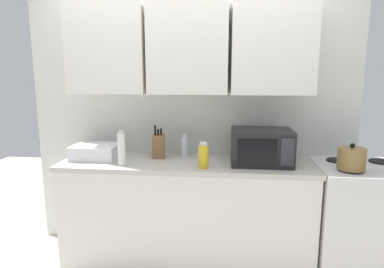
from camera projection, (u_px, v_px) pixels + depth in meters
wall_back_with_cabinets at (190, 79)px, 2.83m from camera, size 2.95×0.38×2.60m
counter_run at (187, 211)px, 2.80m from camera, size 2.08×0.63×0.90m
stove_range at (361, 220)px, 2.63m from camera, size 0.76×0.64×0.91m
kettle at (351, 159)px, 2.42m from camera, size 0.20×0.20×0.20m
microwave at (261, 147)px, 2.61m from camera, size 0.48×0.37×0.28m
dish_rack at (96, 152)px, 2.79m from camera, size 0.38×0.30×0.12m
knife_block at (159, 146)px, 2.81m from camera, size 0.11×0.13×0.29m
bottle_clear_tall at (185, 146)px, 2.85m from camera, size 0.07×0.07×0.20m
bottle_yellow_mustard at (203, 156)px, 2.49m from camera, size 0.08×0.08×0.20m
bottle_white_jar at (122, 149)px, 2.56m from camera, size 0.06×0.06×0.28m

